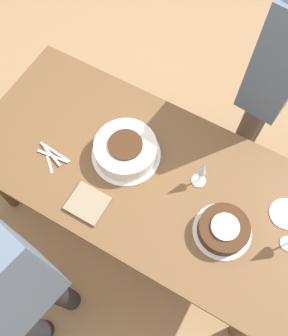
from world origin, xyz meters
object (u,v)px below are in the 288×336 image
(cake_center_white, at_px, (126,150))
(cake_front_chocolate, at_px, (223,229))
(person_watching, at_px, (283,65))
(person_cutting, at_px, (1,299))
(wine_glass_near, at_px, (202,170))

(cake_center_white, height_order, cake_front_chocolate, cake_center_white)
(cake_center_white, xyz_separation_m, person_watching, (0.48, 0.69, 0.19))
(person_cutting, bearing_deg, wine_glass_near, -13.00)
(cake_front_chocolate, bearing_deg, cake_center_white, 168.32)
(wine_glass_near, height_order, person_watching, person_watching)
(cake_center_white, bearing_deg, wine_glass_near, 7.78)
(cake_center_white, height_order, wine_glass_near, wine_glass_near)
(wine_glass_near, bearing_deg, person_cutting, -113.92)
(wine_glass_near, xyz_separation_m, person_watching, (0.10, 0.64, 0.11))
(wine_glass_near, relative_size, person_watching, 0.12)
(cake_front_chocolate, distance_m, person_cutting, 0.95)
(cake_center_white, xyz_separation_m, cake_front_chocolate, (0.58, -0.12, -0.01))
(person_cutting, relative_size, person_watching, 1.03)
(cake_front_chocolate, xyz_separation_m, person_watching, (-0.10, 0.81, 0.20))
(cake_front_chocolate, xyz_separation_m, wine_glass_near, (-0.20, 0.17, 0.09))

